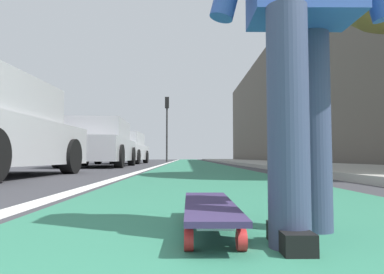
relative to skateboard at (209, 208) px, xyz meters
The scene contains 9 objects.
ground_plane 8.91m from the skateboard, ahead, with size 80.00×80.00×0.00m, color #38383D.
bike_lane_paint 22.91m from the skateboard, ahead, with size 56.00×2.32×0.00m, color #2D7256.
lane_stripe_white 18.94m from the skateboard, ahead, with size 52.00×0.16×0.01m, color silver.
sidewalk_curb 17.27m from the skateboard, 11.70° to the right, with size 52.00×3.20×0.10m, color #9E9B93.
building_facade 22.18m from the skateboard, 16.58° to the right, with size 40.00×1.20×8.25m, color #5D554C.
skateboard is the anchor object (origin of this frame).
parked_car_mid 10.25m from the skateboard, 16.42° to the left, with size 4.63×2.04×1.49m.
parked_car_far 15.72m from the skateboard, 11.45° to the left, with size 4.34×2.05×1.49m.
traffic_light 23.52m from the skateboard, ahead, with size 0.33×0.28×4.61m.
Camera 1 is at (-0.34, 0.32, 0.30)m, focal length 32.55 mm.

